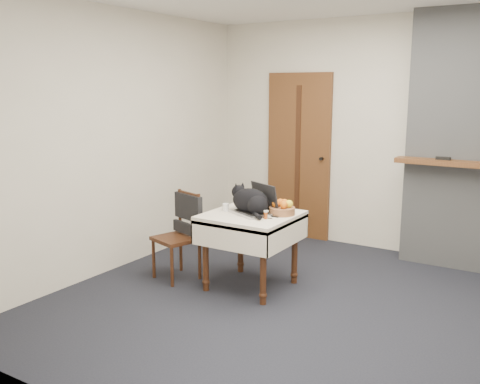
% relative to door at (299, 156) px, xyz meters
% --- Properties ---
extents(ground, '(4.50, 4.50, 0.00)m').
position_rel_door_xyz_m(ground, '(1.20, -1.97, -1.00)').
color(ground, black).
rests_on(ground, ground).
extents(room_shell, '(4.52, 4.01, 2.61)m').
position_rel_door_xyz_m(room_shell, '(1.20, -1.51, 0.76)').
color(room_shell, beige).
rests_on(room_shell, ground).
extents(door, '(0.82, 0.10, 2.00)m').
position_rel_door_xyz_m(door, '(0.00, 0.00, 0.00)').
color(door, brown).
rests_on(door, ground).
extents(side_table, '(0.78, 0.78, 0.70)m').
position_rel_door_xyz_m(side_table, '(0.40, -1.80, -0.41)').
color(side_table, '#3B1E10').
rests_on(side_table, ground).
extents(laptop, '(0.46, 0.43, 0.27)m').
position_rel_door_xyz_m(laptop, '(0.43, -1.76, -0.23)').
color(laptop, '#B7B7BC').
rests_on(laptop, side_table).
extents(cat, '(0.48, 0.38, 0.26)m').
position_rel_door_xyz_m(cat, '(0.39, -1.79, -0.19)').
color(cat, black).
rests_on(cat, side_table).
extents(cream_jar, '(0.06, 0.06, 0.07)m').
position_rel_door_xyz_m(cream_jar, '(0.14, -1.83, -0.27)').
color(cream_jar, white).
rests_on(cream_jar, side_table).
extents(pill_bottle, '(0.04, 0.04, 0.07)m').
position_rel_door_xyz_m(pill_bottle, '(0.60, -1.90, -0.26)').
color(pill_bottle, '#953C12').
rests_on(pill_bottle, side_table).
extents(fruit_basket, '(0.24, 0.24, 0.13)m').
position_rel_door_xyz_m(fruit_basket, '(0.65, -1.67, -0.25)').
color(fruit_basket, '#915F3A').
rests_on(fruit_basket, side_table).
extents(desk_clutter, '(0.15, 0.02, 0.01)m').
position_rel_door_xyz_m(desk_clutter, '(0.60, -1.80, -0.30)').
color(desk_clutter, black).
rests_on(desk_clutter, side_table).
extents(chair, '(0.47, 0.47, 0.84)m').
position_rel_door_xyz_m(chair, '(-0.30, -1.91, -0.46)').
color(chair, '#3B1E10').
rests_on(chair, ground).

